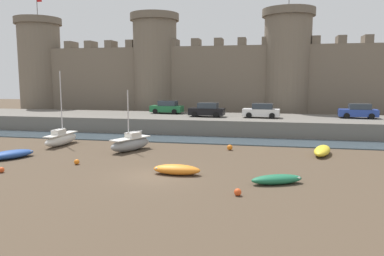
{
  "coord_description": "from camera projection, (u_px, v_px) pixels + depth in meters",
  "views": [
    {
      "loc": [
        7.18,
        -22.17,
        6.11
      ],
      "look_at": [
        1.63,
        4.86,
        2.5
      ],
      "focal_mm": 35.0,
      "sensor_mm": 36.0,
      "label": 1
    }
  ],
  "objects": [
    {
      "name": "mooring_buoy_off_centre",
      "position": [
        238.0,
        192.0,
        19.71
      ],
      "size": [
        0.39,
        0.39,
        0.39
      ],
      "primitive_type": "sphere",
      "color": "#E04C1E",
      "rests_on": "ground"
    },
    {
      "name": "mooring_buoy_mid_mud",
      "position": [
        230.0,
        147.0,
        32.37
      ],
      "size": [
        0.48,
        0.48,
        0.48
      ],
      "primitive_type": "sphere",
      "color": "orange",
      "rests_on": "ground"
    },
    {
      "name": "rowboat_near_channel_right",
      "position": [
        177.0,
        169.0,
        24.07
      ],
      "size": [
        3.09,
        1.15,
        0.66
      ],
      "color": "orange",
      "rests_on": "ground"
    },
    {
      "name": "water_channel",
      "position": [
        195.0,
        140.0,
        37.73
      ],
      "size": [
        80.0,
        4.5,
        0.1
      ],
      "primitive_type": "cube",
      "color": "#3D4C56",
      "rests_on": "ground"
    },
    {
      "name": "car_quay_centre_west",
      "position": [
        207.0,
        110.0,
        43.6
      ],
      "size": [
        4.2,
        2.07,
        1.62
      ],
      "color": "black",
      "rests_on": "quay_road"
    },
    {
      "name": "car_quay_east",
      "position": [
        167.0,
        107.0,
        47.7
      ],
      "size": [
        4.2,
        2.07,
        1.62
      ],
      "color": "#1E6638",
      "rests_on": "quay_road"
    },
    {
      "name": "mooring_buoy_near_channel",
      "position": [
        1.0,
        170.0,
        24.59
      ],
      "size": [
        0.37,
        0.37,
        0.37
      ],
      "primitive_type": "sphere",
      "color": "#E04C1E",
      "rests_on": "ground"
    },
    {
      "name": "rowboat_near_channel_left",
      "position": [
        322.0,
        150.0,
        30.27
      ],
      "size": [
        2.09,
        4.02,
        0.73
      ],
      "color": "yellow",
      "rests_on": "ground"
    },
    {
      "name": "car_quay_west",
      "position": [
        358.0,
        111.0,
        41.91
      ],
      "size": [
        4.2,
        2.07,
        1.62
      ],
      "color": "#263F99",
      "rests_on": "quay_road"
    },
    {
      "name": "rowboat_midflat_right",
      "position": [
        11.0,
        154.0,
        28.91
      ],
      "size": [
        2.97,
        3.81,
        0.65
      ],
      "color": "#234793",
      "rests_on": "ground"
    },
    {
      "name": "mooring_buoy_near_shore",
      "position": [
        77.0,
        162.0,
        26.92
      ],
      "size": [
        0.39,
        0.39,
        0.39
      ],
      "primitive_type": "sphere",
      "color": "orange",
      "rests_on": "ground"
    },
    {
      "name": "sailboat_foreground_left",
      "position": [
        61.0,
        138.0,
        34.7
      ],
      "size": [
        1.28,
        4.83,
        6.85
      ],
      "color": "silver",
      "rests_on": "ground"
    },
    {
      "name": "car_quay_centre_east",
      "position": [
        261.0,
        111.0,
        42.46
      ],
      "size": [
        4.2,
        2.07,
        1.62
      ],
      "color": "silver",
      "rests_on": "quay_road"
    },
    {
      "name": "castle",
      "position": [
        219.0,
        73.0,
        53.87
      ],
      "size": [
        64.33,
        7.14,
        18.57
      ],
      "color": "#706354",
      "rests_on": "ground"
    },
    {
      "name": "quay_road",
      "position": [
        207.0,
        123.0,
        44.66
      ],
      "size": [
        69.19,
        10.0,
        1.76
      ],
      "primitive_type": "cube",
      "color": "#666059",
      "rests_on": "ground"
    },
    {
      "name": "sailboat_foreground_right",
      "position": [
        131.0,
        143.0,
        32.05
      ],
      "size": [
        2.96,
        4.54,
        5.22
      ],
      "color": "gray",
      "rests_on": "ground"
    },
    {
      "name": "rowboat_midflat_left",
      "position": [
        277.0,
        179.0,
        21.9
      ],
      "size": [
        3.26,
        2.13,
        0.56
      ],
      "color": "#1E6B47",
      "rests_on": "ground"
    },
    {
      "name": "ground_plane",
      "position": [
        152.0,
        176.0,
        23.76
      ],
      "size": [
        160.0,
        160.0,
        0.0
      ],
      "primitive_type": "plane",
      "color": "#4C3D2D"
    }
  ]
}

